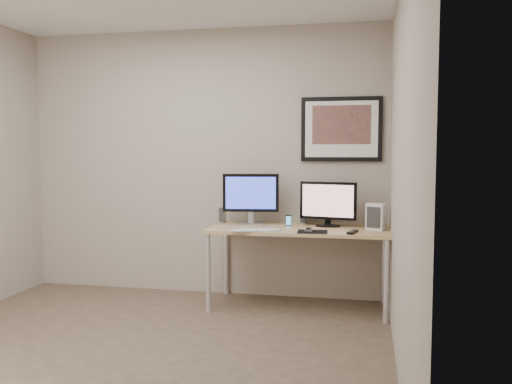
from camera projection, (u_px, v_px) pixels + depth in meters
floor at (133, 353)px, 3.80m from camera, size 3.60×3.60×0.00m
room at (154, 121)px, 4.11m from camera, size 3.60×3.60×3.60m
desk at (299, 235)px, 4.87m from camera, size 1.60×0.70×0.73m
framed_art at (341, 129)px, 5.05m from camera, size 0.75×0.04×0.60m
monitor_large at (251, 196)px, 5.04m from camera, size 0.52×0.20×0.48m
monitor_tv at (328, 203)px, 4.90m from camera, size 0.52×0.16×0.41m
speaker_left at (223, 214)px, 5.17m from camera, size 0.07×0.07×0.16m
speaker_right at (304, 214)px, 5.10m from camera, size 0.09×0.09×0.19m
phone_dock at (289, 221)px, 4.85m from camera, size 0.07×0.07×0.12m
keyboard at (256, 230)px, 4.65m from camera, size 0.44×0.25×0.01m
mousepad at (313, 232)px, 4.61m from camera, size 0.27×0.24×0.00m
mouse at (309, 229)px, 4.64m from camera, size 0.06×0.10×0.03m
remote at (353, 232)px, 4.54m from camera, size 0.10×0.19×0.02m
fan_unit at (376, 217)px, 4.72m from camera, size 0.18×0.16×0.23m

